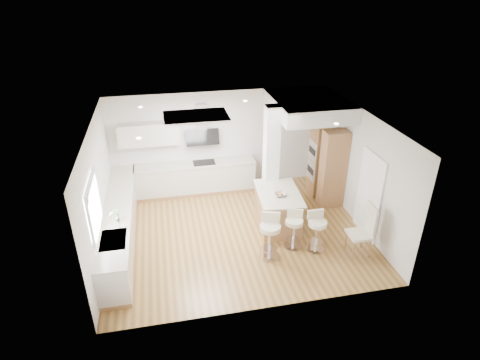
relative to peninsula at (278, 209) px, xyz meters
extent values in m
plane|color=olive|center=(-1.03, -0.14, -0.46)|extent=(6.00, 6.00, 0.00)
cube|color=silver|center=(-1.03, -0.14, -0.46)|extent=(6.00, 5.00, 0.02)
cube|color=silver|center=(-1.03, 2.36, 0.94)|extent=(6.00, 0.04, 2.80)
cube|color=silver|center=(-4.03, -0.14, 0.94)|extent=(0.04, 5.00, 2.80)
cube|color=silver|center=(1.97, -0.14, 0.94)|extent=(0.04, 5.00, 2.80)
cube|color=white|center=(-1.83, 0.46, 2.31)|extent=(1.40, 0.95, 0.05)
cube|color=white|center=(-1.83, 0.46, 2.30)|extent=(1.25, 0.80, 0.03)
cylinder|color=white|center=(-3.03, 1.36, 2.32)|extent=(0.10, 0.10, 0.02)
cylinder|color=white|center=(-3.03, -0.64, 2.32)|extent=(0.10, 0.10, 0.02)
cylinder|color=white|center=(-0.53, 1.36, 2.32)|extent=(0.10, 0.10, 0.02)
cylinder|color=white|center=(0.97, 0.86, 2.32)|extent=(0.10, 0.10, 0.02)
cylinder|color=white|center=(0.97, -0.64, 2.32)|extent=(0.10, 0.10, 0.02)
cube|color=white|center=(-3.99, -1.04, 1.19)|extent=(0.03, 1.15, 0.95)
cube|color=white|center=(-3.98, -1.04, 1.69)|extent=(0.04, 1.28, 0.06)
cube|color=white|center=(-3.98, -1.04, 0.68)|extent=(0.04, 1.28, 0.06)
cube|color=white|center=(-3.98, -1.65, 1.19)|extent=(0.04, 0.06, 0.95)
cube|color=white|center=(-3.98, -0.43, 1.19)|extent=(0.04, 0.06, 0.95)
cube|color=#94969B|center=(-3.96, -1.04, 1.62)|extent=(0.03, 1.18, 0.14)
cube|color=#4A443A|center=(1.96, -0.74, 0.54)|extent=(0.02, 0.90, 2.00)
cube|color=white|center=(1.94, -0.74, 0.54)|extent=(0.05, 1.00, 2.10)
cube|color=#A47246|center=(-3.73, 0.11, -0.41)|extent=(0.60, 4.50, 0.10)
cube|color=beige|center=(-3.73, 0.11, 0.02)|extent=(0.60, 4.50, 0.76)
cube|color=beige|center=(-3.73, 0.11, 0.42)|extent=(0.63, 4.50, 0.04)
cube|color=silver|center=(-3.73, -1.14, 0.43)|extent=(0.50, 0.75, 0.02)
cube|color=silver|center=(-3.73, -1.32, 0.38)|extent=(0.40, 0.34, 0.10)
cube|color=silver|center=(-3.73, -0.96, 0.38)|extent=(0.40, 0.34, 0.10)
cylinder|color=silver|center=(-3.61, -0.84, 0.62)|extent=(0.02, 0.02, 0.36)
torus|color=silver|center=(-3.68, -0.84, 0.80)|extent=(0.18, 0.02, 0.18)
imported|color=#549149|center=(-3.68, -0.49, 0.60)|extent=(0.17, 0.12, 0.33)
cube|color=#A47246|center=(-1.78, 2.06, -0.41)|extent=(3.30, 0.60, 0.10)
cube|color=beige|center=(-1.78, 2.06, 0.02)|extent=(3.30, 0.60, 0.76)
cube|color=beige|center=(-1.78, 2.06, 0.42)|extent=(3.33, 0.63, 0.04)
cube|color=black|center=(-1.53, 2.06, 0.44)|extent=(0.60, 0.40, 0.01)
cube|color=beige|center=(-2.93, 2.19, 1.34)|extent=(1.60, 0.34, 0.60)
cube|color=silver|center=(-1.53, 2.26, 1.69)|extent=(0.25, 0.18, 0.70)
cube|color=black|center=(-1.53, 2.18, 1.14)|extent=(0.90, 0.26, 0.44)
cube|color=white|center=(0.02, 0.81, 0.94)|extent=(0.35, 0.35, 2.80)
cube|color=silver|center=(1.07, 1.26, 2.14)|extent=(1.78, 2.20, 0.40)
cube|color=#A47246|center=(1.65, 1.36, 0.59)|extent=(0.62, 0.62, 2.10)
cube|color=#A47246|center=(1.65, 0.66, 0.59)|extent=(0.62, 0.40, 2.10)
cube|color=silver|center=(1.34, 1.36, 0.84)|extent=(0.02, 0.55, 0.55)
cube|color=silver|center=(1.34, 1.36, 0.26)|extent=(0.02, 0.55, 0.55)
cube|color=black|center=(1.33, 1.36, 0.84)|extent=(0.01, 0.45, 0.18)
cube|color=black|center=(1.33, 1.36, 0.26)|extent=(0.01, 0.45, 0.18)
cube|color=#A47246|center=(0.00, 0.00, -0.03)|extent=(1.03, 1.49, 0.87)
cube|color=beige|center=(0.00, 0.00, 0.43)|extent=(1.11, 1.58, 0.04)
imported|color=gray|center=(-0.01, -0.15, 0.48)|extent=(0.28, 0.28, 0.06)
sphere|color=orange|center=(0.03, -0.15, 0.49)|extent=(0.08, 0.08, 0.07)
sphere|color=orange|center=(-0.05, -0.13, 0.49)|extent=(0.08, 0.08, 0.07)
sphere|color=olive|center=(-0.02, -0.19, 0.49)|extent=(0.08, 0.08, 0.07)
cylinder|color=silver|center=(-0.53, -1.19, -0.45)|extent=(0.59, 0.59, 0.03)
cylinder|color=silver|center=(-0.53, -1.19, -0.09)|extent=(0.09, 0.09, 0.70)
cylinder|color=silver|center=(-0.53, -1.19, -0.23)|extent=(0.45, 0.45, 0.02)
cylinder|color=beige|center=(-0.53, -1.19, 0.31)|extent=(0.56, 0.56, 0.11)
cube|color=beige|center=(-0.48, -1.02, 0.47)|extent=(0.41, 0.17, 0.24)
cylinder|color=silver|center=(0.10, -0.94, -0.45)|extent=(0.53, 0.53, 0.03)
cylinder|color=silver|center=(0.10, -0.94, -0.14)|extent=(0.08, 0.08, 0.60)
cylinder|color=silver|center=(0.10, -0.94, -0.26)|extent=(0.41, 0.41, 0.01)
cylinder|color=beige|center=(0.10, -0.94, 0.21)|extent=(0.51, 0.51, 0.09)
cube|color=beige|center=(0.15, -0.80, 0.35)|extent=(0.35, 0.17, 0.20)
cylinder|color=silver|center=(0.56, -1.14, -0.45)|extent=(0.43, 0.43, 0.03)
cylinder|color=silver|center=(0.56, -1.14, -0.12)|extent=(0.07, 0.07, 0.63)
cylinder|color=silver|center=(0.56, -1.14, -0.25)|extent=(0.34, 0.34, 0.01)
cylinder|color=beige|center=(0.56, -1.14, 0.24)|extent=(0.41, 0.41, 0.10)
cube|color=beige|center=(0.56, -0.98, 0.39)|extent=(0.37, 0.05, 0.21)
cube|color=beige|center=(1.41, -1.46, 0.04)|extent=(0.49, 0.49, 0.06)
cube|color=beige|center=(1.63, -1.46, 0.39)|extent=(0.07, 0.45, 0.76)
cylinder|color=#A47246|center=(1.22, -1.64, -0.23)|extent=(0.04, 0.04, 0.47)
cylinder|color=#A47246|center=(1.23, -1.26, -0.23)|extent=(0.04, 0.04, 0.47)
cylinder|color=#A47246|center=(1.60, -1.65, -0.23)|extent=(0.04, 0.04, 0.47)
cylinder|color=#A47246|center=(1.61, -1.27, -0.23)|extent=(0.04, 0.04, 0.47)
camera|label=1|loc=(-2.58, -7.97, 5.12)|focal=30.00mm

